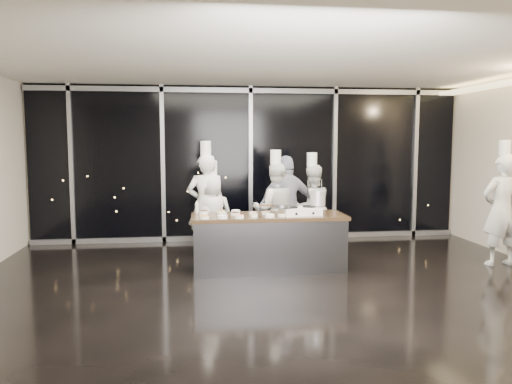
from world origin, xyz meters
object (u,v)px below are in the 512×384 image
frying_pan (281,206)px  chef_side (501,209)px  stock_pot (318,198)px  chef_right (311,208)px  chef_left (212,214)px  chef_far_left (206,205)px  demo_counter (268,242)px  guest (287,206)px  stove (300,211)px  chef_center (275,210)px

frying_pan → chef_side: 3.72m
stock_pot → chef_right: chef_right is taller
chef_right → chef_left: bearing=-6.1°
chef_far_left → chef_side: bearing=167.4°
frying_pan → chef_far_left: 1.64m
demo_counter → guest: 1.10m
stove → guest: bearing=81.9°
frying_pan → chef_right: 1.64m
demo_counter → frying_pan: frying_pan is taller
demo_counter → chef_right: (1.00, 1.24, 0.37)m
chef_left → chef_far_left: bearing=3.9°
chef_far_left → demo_counter: bearing=134.7°
demo_counter → chef_left: size_ratio=1.42×
guest → chef_center: bearing=-7.7°
demo_counter → chef_far_left: bearing=133.4°
stock_pot → guest: bearing=109.7°
demo_counter → chef_left: (-0.86, 1.03, 0.31)m
guest → chef_side: chef_side is taller
chef_side → chef_center: bearing=-21.5°
stock_pot → chef_far_left: (-1.77, 1.05, -0.22)m
frying_pan → chef_right: bearing=49.6°
stock_pot → chef_left: 2.01m
stove → stock_pot: (0.30, 0.06, 0.20)m
chef_side → stove: bearing=-6.8°
chef_side → guest: bearing=-22.6°
frying_pan → stock_pot: 0.65m
chef_left → chef_center: bearing=170.3°
chef_left → chef_side: 4.91m
stock_pot → guest: size_ratio=0.14×
chef_far_left → guest: 1.45m
frying_pan → chef_left: (-1.03, 1.19, -0.30)m
chef_left → chef_center: (1.12, -0.15, 0.09)m
guest → stock_pot: bearing=99.6°
chef_far_left → chef_left: bearing=-172.9°
chef_center → stock_pot: bearing=126.6°
chef_center → chef_left: bearing=-2.0°
chef_left → chef_right: chef_right is taller
demo_counter → chef_right: bearing=51.0°
stock_pot → chef_center: (-0.54, 0.90, -0.31)m
frying_pan → guest: 1.10m
chef_center → guest: bearing=-171.9°
chef_left → guest: (1.33, -0.14, 0.14)m
stove → chef_far_left: size_ratio=0.32×
stove → chef_left: bearing=130.9°
chef_far_left → chef_center: size_ratio=1.08×
frying_pan → chef_center: bearing=75.5°
stove → chef_far_left: (-1.47, 1.11, -0.02)m
chef_far_left → chef_right: (1.97, 0.22, -0.11)m
stove → chef_center: bearing=94.2°
frying_pan → chef_right: (0.83, 1.40, -0.24)m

